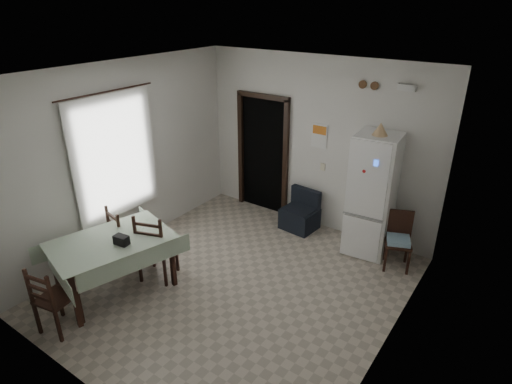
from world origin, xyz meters
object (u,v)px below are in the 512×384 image
Objects in this scene: navy_seat at (300,211)px; dining_chair_far_right at (157,245)px; dining_chair_near_head at (55,297)px; dining_chair_far_left at (127,236)px; fridge at (373,195)px; corner_chair at (398,242)px; dining_table at (115,265)px.

navy_seat is 2.58m from dining_chair_far_right.
dining_chair_far_left is at bearing -85.28° from dining_chair_near_head.
fridge is 4.53m from dining_chair_near_head.
dining_chair_near_head is at bearing -150.63° from corner_chair.
dining_chair_near_head is at bearing 118.76° from dining_chair_far_left.
dining_chair_near_head is (-0.19, -1.44, -0.06)m from dining_chair_far_right.
corner_chair is 0.57× the size of dining_table.
dining_chair_far_left is (-0.34, 0.51, 0.09)m from dining_table.
dining_chair_far_right is at bearing -163.16° from corner_chair.
navy_seat is at bearing -131.32° from dining_chair_far_right.
navy_seat is at bearing -117.49° from dining_chair_near_head.
dining_table is at bearing 46.93° from dining_chair_far_right.
dining_chair_far_right reaches higher than dining_chair_far_left.
dining_chair_far_left is 1.45m from dining_chair_near_head.
dining_chair_far_left is 0.58m from dining_chair_far_right.
dining_table is 1.55× the size of dining_chair_far_left.
dining_chair_far_right is (-2.71, -2.18, 0.09)m from corner_chair.
dining_chair_far_right is at bearing -137.30° from fridge.
dining_chair_far_left reaches higher than dining_chair_near_head.
fridge is 1.97× the size of dining_chair_far_left.
navy_seat is 0.79× the size of corner_chair.
corner_chair is (1.76, -0.21, 0.09)m from navy_seat.
fridge is at bearing 66.38° from dining_table.
dining_chair_far_right reaches higher than dining_chair_near_head.
dining_chair_near_head is at bearing -101.45° from navy_seat.
dining_chair_far_left is at bearing -143.54° from fridge.
fridge is 0.78m from corner_chair.
corner_chair is at bearing -26.31° from fridge.
dining_table is (-1.19, -2.94, 0.06)m from navy_seat.
dining_chair_near_head is at bearing -126.63° from fridge.
corner_chair is 4.02m from dining_table.
dining_chair_near_head is at bearing 63.02° from dining_chair_far_right.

